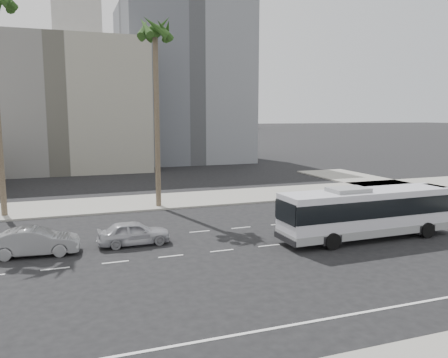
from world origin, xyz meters
name	(u,v)px	position (x,y,z in m)	size (l,w,h in m)	color
ground	(269,246)	(0.00, 0.00, 0.00)	(700.00, 700.00, 0.00)	black
sidewalk_north	(197,199)	(0.00, 15.50, 0.07)	(120.00, 7.00, 0.15)	gray
midrise_beige_west	(58,106)	(-12.00, 45.00, 9.00)	(24.00, 18.00, 18.00)	slate
midrise_gray_center	(181,84)	(8.00, 52.00, 13.00)	(20.00, 20.00, 26.00)	slate
civic_tower	(78,60)	(-2.00, 250.00, 38.83)	(42.00, 42.00, 129.00)	beige
highrise_right	(167,66)	(45.00, 230.00, 35.00)	(26.00, 26.00, 70.00)	slate
highrise_far	(195,80)	(70.00, 260.00, 30.00)	(22.00, 22.00, 60.00)	slate
city_bus	(367,211)	(6.50, -0.62, 1.76)	(11.69, 2.86, 3.34)	silver
car_a	(134,233)	(-7.57, 2.98, 0.73)	(4.31, 1.73, 1.47)	#ACADB3
car_b	(35,242)	(-13.07, 2.77, 0.78)	(4.74, 1.65, 1.56)	gray
palm_near	(155,35)	(-4.00, 13.26, 14.12)	(4.62, 4.62, 15.59)	brown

